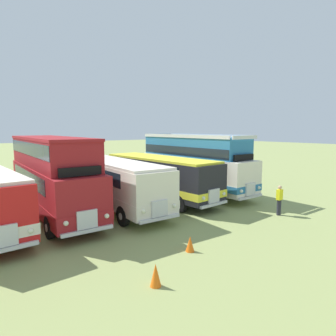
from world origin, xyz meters
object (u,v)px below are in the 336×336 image
object	(u,v)px
bus_fifth_in_row	(52,173)
cone_mid_row	(156,275)
cone_near_end	(190,244)
bus_seventh_in_row	(159,175)
bus_sixth_in_row	(111,179)
bus_eighth_in_row	(194,162)
marshal_person	(279,200)

from	to	relation	value
bus_fifth_in_row	cone_mid_row	distance (m)	10.06
cone_near_end	bus_seventh_in_row	bearing A→B (deg)	61.57
bus_sixth_in_row	cone_near_end	bearing A→B (deg)	-95.60
cone_near_end	cone_mid_row	size ratio (longest dim) A/B	0.85
cone_near_end	bus_fifth_in_row	bearing A→B (deg)	107.84
cone_near_end	cone_mid_row	distance (m)	2.99
bus_eighth_in_row	cone_near_end	xyz separation A→B (m)	(-7.93, -8.37, -2.04)
cone_near_end	bus_eighth_in_row	bearing A→B (deg)	46.55
bus_seventh_in_row	cone_mid_row	bearing A→B (deg)	-126.82
marshal_person	cone_near_end	bearing A→B (deg)	-174.86
bus_eighth_in_row	marshal_person	world-z (taller)	bus_eighth_in_row
bus_eighth_in_row	marshal_person	xyz separation A→B (m)	(-0.43, -7.70, -1.47)
bus_fifth_in_row	bus_sixth_in_row	world-z (taller)	bus_fifth_in_row
bus_fifth_in_row	bus_seventh_in_row	size ratio (longest dim) A/B	1.03
cone_near_end	marshal_person	bearing A→B (deg)	5.14
marshal_person	bus_seventh_in_row	bearing A→B (deg)	112.97
bus_fifth_in_row	cone_near_end	size ratio (longest dim) A/B	16.30
marshal_person	bus_sixth_in_row	bearing A→B (deg)	131.14
bus_eighth_in_row	cone_mid_row	xyz separation A→B (m)	(-10.61, -9.71, -1.99)
bus_fifth_in_row	bus_sixth_in_row	distance (m)	3.63
cone_near_end	cone_mid_row	world-z (taller)	cone_mid_row
bus_sixth_in_row	bus_eighth_in_row	world-z (taller)	bus_eighth_in_row
bus_fifth_in_row	cone_near_end	bearing A→B (deg)	-72.16
bus_sixth_in_row	cone_mid_row	distance (m)	10.37
bus_seventh_in_row	cone_near_end	xyz separation A→B (m)	(-4.37, -8.07, -1.43)
bus_eighth_in_row	cone_near_end	bearing A→B (deg)	-133.45
bus_fifth_in_row	cone_near_end	distance (m)	9.19
bus_fifth_in_row	bus_seventh_in_row	bearing A→B (deg)	-3.48
bus_fifth_in_row	marshal_person	size ratio (longest dim) A/B	6.00
cone_mid_row	marshal_person	size ratio (longest dim) A/B	0.43
bus_sixth_in_row	marshal_person	bearing A→B (deg)	-48.86
bus_eighth_in_row	cone_mid_row	distance (m)	14.52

